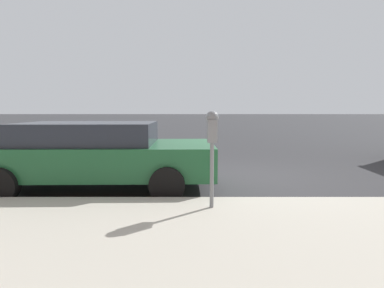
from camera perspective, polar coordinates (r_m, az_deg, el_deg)
ground_plane at (r=7.45m, az=9.52°, el=-6.27°), size 220.00×220.00×0.00m
parking_meter at (r=4.46m, az=3.85°, el=1.86°), size 0.21×0.19×1.47m
car_green at (r=6.51m, az=-17.67°, el=-1.65°), size 2.23×4.77×1.38m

